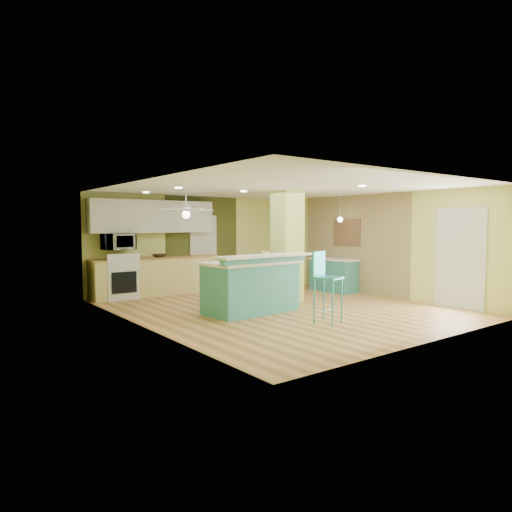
# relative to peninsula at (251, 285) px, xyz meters

# --- Properties ---
(floor) EXTENTS (6.00, 7.00, 0.01)m
(floor) POSITION_rel_peninsula_xyz_m (0.75, 0.04, -0.55)
(floor) COLOR olive
(floor) RESTS_ON ground
(ceiling) EXTENTS (6.00, 7.00, 0.01)m
(ceiling) POSITION_rel_peninsula_xyz_m (0.75, 0.04, 1.96)
(ceiling) COLOR white
(ceiling) RESTS_ON wall_back
(wall_back) EXTENTS (6.00, 0.01, 2.50)m
(wall_back) POSITION_rel_peninsula_xyz_m (0.75, 3.55, 0.70)
(wall_back) COLOR #D6DB75
(wall_back) RESTS_ON floor
(wall_front) EXTENTS (6.00, 0.01, 2.50)m
(wall_front) POSITION_rel_peninsula_xyz_m (0.75, -3.46, 0.70)
(wall_front) COLOR #D6DB75
(wall_front) RESTS_ON floor
(wall_left) EXTENTS (0.01, 7.00, 2.50)m
(wall_left) POSITION_rel_peninsula_xyz_m (-2.25, 0.04, 0.70)
(wall_left) COLOR #D6DB75
(wall_left) RESTS_ON floor
(wall_right) EXTENTS (0.01, 7.00, 2.50)m
(wall_right) POSITION_rel_peninsula_xyz_m (3.76, 0.04, 0.70)
(wall_right) COLOR #D6DB75
(wall_right) RESTS_ON floor
(wood_panel) EXTENTS (0.02, 3.40, 2.50)m
(wood_panel) POSITION_rel_peninsula_xyz_m (3.74, 0.64, 0.70)
(wood_panel) COLOR olive
(wood_panel) RESTS_ON floor
(olive_accent) EXTENTS (2.20, 0.02, 2.50)m
(olive_accent) POSITION_rel_peninsula_xyz_m (0.95, 3.53, 0.70)
(olive_accent) COLOR #42461C
(olive_accent) RESTS_ON floor
(interior_door) EXTENTS (0.82, 0.05, 2.00)m
(interior_door) POSITION_rel_peninsula_xyz_m (0.95, 3.50, 0.45)
(interior_door) COLOR silver
(interior_door) RESTS_ON floor
(french_door) EXTENTS (0.04, 1.08, 2.10)m
(french_door) POSITION_rel_peninsula_xyz_m (3.72, -2.26, 0.50)
(french_door) COLOR silver
(french_door) RESTS_ON floor
(column) EXTENTS (0.55, 0.55, 2.50)m
(column) POSITION_rel_peninsula_xyz_m (1.40, 0.54, 0.70)
(column) COLOR #B1C85D
(column) RESTS_ON floor
(kitchen_run) EXTENTS (3.25, 0.63, 0.94)m
(kitchen_run) POSITION_rel_peninsula_xyz_m (-0.55, 3.24, -0.07)
(kitchen_run) COLOR #DFCD74
(kitchen_run) RESTS_ON floor
(stove) EXTENTS (0.76, 0.66, 1.08)m
(stove) POSITION_rel_peninsula_xyz_m (-1.50, 3.23, -0.09)
(stove) COLOR white
(stove) RESTS_ON floor
(upper_cabinets) EXTENTS (3.20, 0.34, 0.80)m
(upper_cabinets) POSITION_rel_peninsula_xyz_m (-0.55, 3.36, 1.40)
(upper_cabinets) COLOR silver
(upper_cabinets) RESTS_ON wall_back
(microwave) EXTENTS (0.70, 0.48, 0.39)m
(microwave) POSITION_rel_peninsula_xyz_m (-1.50, 3.24, 0.80)
(microwave) COLOR white
(microwave) RESTS_ON wall_back
(ceiling_fan) EXTENTS (1.41, 1.41, 0.61)m
(ceiling_fan) POSITION_rel_peninsula_xyz_m (-0.35, 2.04, 1.53)
(ceiling_fan) COLOR silver
(ceiling_fan) RESTS_ON ceiling
(pendant_lamp) EXTENTS (0.14, 0.14, 0.69)m
(pendant_lamp) POSITION_rel_peninsula_xyz_m (3.40, 0.79, 1.34)
(pendant_lamp) COLOR white
(pendant_lamp) RESTS_ON ceiling
(wall_decor) EXTENTS (0.03, 0.90, 0.70)m
(wall_decor) POSITION_rel_peninsula_xyz_m (3.72, 0.84, 1.00)
(wall_decor) COLOR brown
(wall_decor) RESTS_ON wood_panel
(peninsula) EXTENTS (2.24, 1.31, 1.18)m
(peninsula) POSITION_rel_peninsula_xyz_m (0.00, 0.00, 0.00)
(peninsula) COLOR teal
(peninsula) RESTS_ON floor
(bar_stool) EXTENTS (0.53, 0.53, 1.28)m
(bar_stool) POSITION_rel_peninsula_xyz_m (0.44, -1.57, 0.31)
(bar_stool) COLOR teal
(bar_stool) RESTS_ON floor
(side_counter) EXTENTS (0.56, 1.33, 0.86)m
(side_counter) POSITION_rel_peninsula_xyz_m (3.45, 1.05, -0.12)
(side_counter) COLOR teal
(side_counter) RESTS_ON floor
(fruit_bowl) EXTENTS (0.42, 0.42, 0.08)m
(fruit_bowl) POSITION_rel_peninsula_xyz_m (-0.47, 3.22, 0.44)
(fruit_bowl) COLOR #3A2718
(fruit_bowl) RESTS_ON kitchen_run
(canister) EXTENTS (0.17, 0.17, 0.17)m
(canister) POSITION_rel_peninsula_xyz_m (0.50, 0.19, 0.56)
(canister) COLOR gold
(canister) RESTS_ON peninsula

